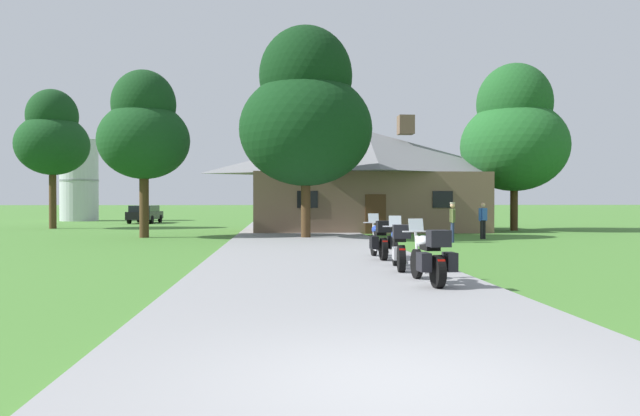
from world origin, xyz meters
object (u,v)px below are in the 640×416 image
object	(u,v)px
parked_black_suv_far_left	(145,213)
motorcycle_blue_second_in_row	(399,247)
motorcycle_blue_farthest_in_row	(380,240)
bystander_olive_shirt_beside_signpost	(452,220)
motorcycle_silver_nearest_to_camera	(430,257)
bystander_blue_shirt_near_lodge	(483,219)
tree_left_near	(144,130)
tree_right_of_lodge	(514,133)
tree_by_lodge_front	(306,114)
tree_left_far	(52,136)
metal_silo_distant	(79,176)

from	to	relation	value
parked_black_suv_far_left	motorcycle_blue_second_in_row	bearing A→B (deg)	-66.22
motorcycle_blue_farthest_in_row	bystander_olive_shirt_beside_signpost	distance (m)	8.62
motorcycle_silver_nearest_to_camera	parked_black_suv_far_left	world-z (taller)	parked_black_suv_far_left
motorcycle_blue_second_in_row	parked_black_suv_far_left	size ratio (longest dim) A/B	0.45
bystander_blue_shirt_near_lodge	bystander_olive_shirt_beside_signpost	bearing A→B (deg)	-168.51
motorcycle_blue_second_in_row	bystander_olive_shirt_beside_signpost	bearing A→B (deg)	72.35
motorcycle_silver_nearest_to_camera	tree_left_near	size ratio (longest dim) A/B	0.26
motorcycle_silver_nearest_to_camera	motorcycle_blue_second_in_row	world-z (taller)	same
motorcycle_silver_nearest_to_camera	tree_left_near	world-z (taller)	tree_left_near
motorcycle_silver_nearest_to_camera	tree_left_near	bearing A→B (deg)	115.54
tree_right_of_lodge	tree_left_near	bearing A→B (deg)	-164.89
motorcycle_silver_nearest_to_camera	motorcycle_blue_second_in_row	xyz separation A→B (m)	(-0.09, 2.71, 0.01)
motorcycle_silver_nearest_to_camera	tree_by_lodge_front	xyz separation A→B (m)	(-1.78, 15.99, 5.18)
motorcycle_blue_farthest_in_row	tree_by_lodge_front	xyz separation A→B (m)	(-1.69, 10.55, 5.18)
motorcycle_blue_farthest_in_row	tree_by_lodge_front	distance (m)	11.88
motorcycle_blue_second_in_row	tree_by_lodge_front	bearing A→B (deg)	102.66
motorcycle_blue_farthest_in_row	parked_black_suv_far_left	distance (m)	33.76
motorcycle_blue_second_in_row	tree_left_far	size ratio (longest dim) A/B	0.24
motorcycle_blue_farthest_in_row	tree_left_far	size ratio (longest dim) A/B	0.24
motorcycle_blue_second_in_row	bystander_olive_shirt_beside_signpost	xyz separation A→B (m)	(4.33, 10.17, 0.33)
motorcycle_silver_nearest_to_camera	motorcycle_blue_farthest_in_row	xyz separation A→B (m)	(-0.09, 5.44, 0.00)
tree_by_lodge_front	tree_left_far	xyz separation A→B (m)	(-15.50, 11.16, 0.03)
motorcycle_blue_second_in_row	metal_silo_distant	bearing A→B (deg)	122.70
motorcycle_blue_second_in_row	motorcycle_silver_nearest_to_camera	bearing A→B (deg)	-82.67
tree_left_far	parked_black_suv_far_left	size ratio (longest dim) A/B	1.89
motorcycle_blue_second_in_row	tree_right_of_lodge	size ratio (longest dim) A/B	0.21
bystander_olive_shirt_beside_signpost	tree_by_lodge_front	distance (m)	8.33
metal_silo_distant	tree_left_near	bearing A→B (deg)	-66.12
motorcycle_blue_farthest_in_row	tree_right_of_lodge	world-z (taller)	tree_right_of_lodge
motorcycle_blue_farthest_in_row	tree_right_of_lodge	size ratio (longest dim) A/B	0.21
metal_silo_distant	bystander_olive_shirt_beside_signpost	bearing A→B (deg)	-50.00
tree_left_near	metal_silo_distant	xyz separation A→B (m)	(-11.16, 25.22, -1.14)
bystander_blue_shirt_near_lodge	tree_left_far	world-z (taller)	tree_left_far
bystander_olive_shirt_beside_signpost	tree_left_near	world-z (taller)	tree_left_near
bystander_olive_shirt_beside_signpost	tree_left_far	size ratio (longest dim) A/B	0.19
motorcycle_blue_farthest_in_row	tree_left_near	distance (m)	15.73
tree_right_of_lodge	tree_by_lodge_front	bearing A→B (deg)	-151.89
tree_right_of_lodge	motorcycle_blue_farthest_in_row	bearing A→B (deg)	-122.30
motorcycle_blue_second_in_row	metal_silo_distant	distance (m)	44.87
motorcycle_silver_nearest_to_camera	motorcycle_blue_second_in_row	bearing A→B (deg)	88.80
motorcycle_blue_farthest_in_row	tree_by_lodge_front	size ratio (longest dim) A/B	0.21
bystander_olive_shirt_beside_signpost	tree_right_of_lodge	bearing A→B (deg)	-19.96
tree_left_near	tree_left_far	bearing A→B (deg)	128.42
tree_left_far	tree_right_of_lodge	bearing A→B (deg)	-8.94
tree_left_near	tree_left_far	size ratio (longest dim) A/B	0.91
tree_right_of_lodge	motorcycle_silver_nearest_to_camera	bearing A→B (deg)	-115.49
tree_left_near	bystander_olive_shirt_beside_signpost	bearing A→B (deg)	-17.76
motorcycle_blue_second_in_row	motorcycle_blue_farthest_in_row	distance (m)	2.73
tree_left_near	motorcycle_blue_farthest_in_row	bearing A→B (deg)	-51.69
motorcycle_silver_nearest_to_camera	metal_silo_distant	bearing A→B (deg)	112.76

